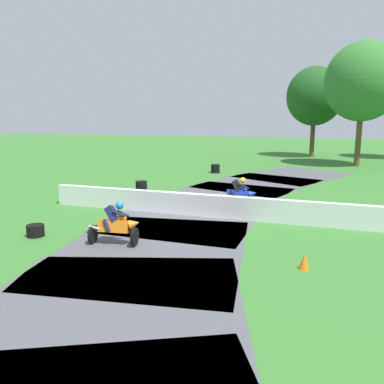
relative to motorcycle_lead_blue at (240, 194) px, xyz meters
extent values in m
plane|color=#38752D|center=(-1.76, -1.87, -0.64)|extent=(120.00, 120.00, 0.00)
cube|color=#515156|center=(1.72, 10.67, -0.64)|extent=(8.31, 8.95, 0.01)
cube|color=#515156|center=(-0.08, 6.69, -0.64)|extent=(7.65, 8.62, 0.01)
cube|color=#515156|center=(-1.24, 2.48, -0.64)|extent=(6.81, 8.09, 0.01)
cube|color=#515156|center=(-1.74, -1.87, -0.64)|extent=(5.80, 7.36, 0.01)
cube|color=#515156|center=(-1.57, -6.23, -0.64)|extent=(6.35, 7.77, 0.01)
cube|color=#515156|center=(-0.72, -10.52, -0.64)|extent=(7.27, 8.39, 0.01)
cube|color=white|center=(3.04, -2.04, -0.19)|extent=(22.21, 1.12, 0.90)
cylinder|color=black|center=(0.60, -0.21, -0.35)|extent=(0.23, 0.75, 0.74)
cylinder|color=black|center=(-0.78, 0.04, -0.35)|extent=(0.23, 0.75, 0.74)
cube|color=#1E38B2|center=(-0.08, 0.00, -0.06)|extent=(1.05, 0.56, 0.46)
ellipsoid|color=#1E38B2|center=(0.11, 0.03, 0.19)|extent=(0.49, 0.41, 0.31)
cone|color=#1E38B2|center=(0.60, -0.10, 0.05)|extent=(0.43, 0.43, 0.48)
cylinder|color=#B2B2B7|center=(-0.69, -0.03, -0.11)|extent=(0.42, 0.20, 0.18)
cube|color=black|center=(-0.14, 0.12, 0.30)|extent=(0.52, 0.46, 0.62)
sphere|color=yellow|center=(0.10, 0.15, 0.57)|extent=(0.26, 0.26, 0.26)
cylinder|color=black|center=(0.17, 0.24, 0.28)|extent=(0.43, 0.21, 0.24)
cylinder|color=black|center=(0.11, -0.10, 0.38)|extent=(0.43, 0.21, 0.24)
cylinder|color=black|center=(-0.22, 0.21, -0.09)|extent=(0.27, 0.24, 0.42)
cylinder|color=black|center=(-0.28, -0.13, 0.01)|extent=(0.27, 0.24, 0.42)
cylinder|color=black|center=(-2.19, -6.15, -0.35)|extent=(0.16, 0.74, 0.73)
cylinder|color=black|center=(-3.59, -6.29, -0.35)|extent=(0.16, 0.74, 0.73)
cube|color=orange|center=(-2.90, -6.14, -0.06)|extent=(1.03, 0.47, 0.46)
ellipsoid|color=orange|center=(-2.73, -6.06, 0.19)|extent=(0.47, 0.37, 0.30)
cone|color=orange|center=(-2.22, -6.05, 0.06)|extent=(0.43, 0.43, 0.47)
cylinder|color=#B2B2B7|center=(-3.48, -6.34, -0.11)|extent=(0.42, 0.13, 0.18)
cube|color=#1E1E4C|center=(-2.99, -6.06, 0.31)|extent=(0.53, 0.42, 0.62)
sphere|color=#1E7FE0|center=(-2.78, -5.96, 0.58)|extent=(0.26, 0.26, 0.26)
cylinder|color=#1E1E4C|center=(-2.73, -5.85, 0.29)|extent=(0.43, 0.11, 0.24)
cylinder|color=#1E1E4C|center=(-2.69, -6.19, 0.38)|extent=(0.43, 0.11, 0.24)
cylinder|color=#1E1E4C|center=(-3.09, -5.98, -0.09)|extent=(0.29, 0.20, 0.42)
cylinder|color=#1E1E4C|center=(-3.06, -6.33, 0.01)|extent=(0.29, 0.20, 0.42)
cylinder|color=black|center=(-3.62, 10.24, -0.54)|extent=(0.63, 0.63, 0.20)
cylinder|color=black|center=(-3.62, 10.24, -0.34)|extent=(0.63, 0.63, 0.20)
cylinder|color=black|center=(-3.62, 10.24, -0.14)|extent=(0.63, 0.63, 0.20)
cylinder|color=black|center=(-5.66, 2.03, -0.54)|extent=(0.60, 0.60, 0.20)
cylinder|color=black|center=(-5.66, 2.03, -0.34)|extent=(0.60, 0.60, 0.20)
cylinder|color=black|center=(-5.66, 2.03, -0.14)|extent=(0.60, 0.60, 0.20)
cylinder|color=black|center=(-5.84, -6.22, -0.54)|extent=(0.58, 0.58, 0.20)
cylinder|color=black|center=(-5.84, -6.22, -0.34)|extent=(0.58, 0.58, 0.20)
cone|color=orange|center=(2.94, -6.56, -0.42)|extent=(0.28, 0.28, 0.44)
cylinder|color=brown|center=(2.81, 23.88, 1.15)|extent=(0.44, 0.44, 3.58)
ellipsoid|color=#1E511E|center=(2.81, 23.88, 5.21)|extent=(5.36, 5.36, 5.62)
cylinder|color=brown|center=(6.37, 17.21, 1.43)|extent=(0.44, 0.44, 4.14)
ellipsoid|color=#33752D|center=(6.37, 17.21, 5.97)|extent=(5.83, 5.83, 6.12)
camera|label=1|loc=(3.02, -16.93, 3.39)|focal=36.91mm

